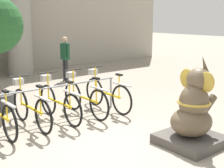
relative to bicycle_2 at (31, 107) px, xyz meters
name	(u,v)px	position (x,y,z in m)	size (l,w,h in m)	color
ground_plane	(107,147)	(0.59, -1.83, -0.42)	(60.00, 60.00, 0.00)	gray
column_right	(17,7)	(2.23, 5.77, 2.20)	(1.22, 1.22, 5.16)	gray
bike_rack	(42,95)	(0.33, 0.12, 0.19)	(3.93, 0.05, 0.77)	gray
bicycle_2	(31,107)	(0.00, 0.00, 0.00)	(0.48, 1.81, 1.03)	black
bicycle_3	(59,102)	(0.67, 0.00, 0.00)	(0.48, 1.81, 1.03)	black
bicycle_4	(84,97)	(1.33, -0.03, 0.00)	(0.48, 1.81, 1.03)	black
bicycle_5	(107,93)	(2.00, -0.02, 0.00)	(0.48, 1.81, 1.03)	black
elephant_statue	(193,115)	(1.88, -2.69, 0.13)	(1.03, 1.03, 1.63)	#4C4742
person_pedestrian	(65,55)	(3.03, 3.69, 0.52)	(0.21, 0.47, 1.58)	#28282D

